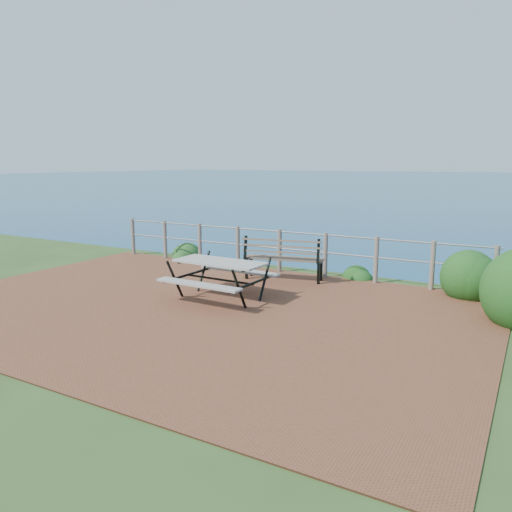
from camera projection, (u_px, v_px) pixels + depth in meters
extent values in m
cube|color=brown|center=(194.00, 307.00, 8.94)|extent=(10.00, 7.00, 0.12)
cylinder|color=#6B5B4C|center=(133.00, 236.00, 13.94)|extent=(0.10, 0.10, 1.00)
cylinder|color=#6B5B4C|center=(165.00, 239.00, 13.38)|extent=(0.10, 0.10, 1.00)
cylinder|color=#6B5B4C|center=(200.00, 243.00, 12.82)|extent=(0.10, 0.10, 1.00)
cylinder|color=#6B5B4C|center=(238.00, 246.00, 12.26)|extent=(0.10, 0.10, 1.00)
cylinder|color=#6B5B4C|center=(280.00, 250.00, 11.70)|extent=(0.10, 0.10, 1.00)
cylinder|color=#6B5B4C|center=(325.00, 255.00, 11.14)|extent=(0.10, 0.10, 1.00)
cylinder|color=#6B5B4C|center=(376.00, 260.00, 10.58)|extent=(0.10, 0.10, 1.00)
cylinder|color=#6B5B4C|center=(432.00, 265.00, 10.02)|extent=(0.10, 0.10, 1.00)
cylinder|color=#6B5B4C|center=(495.00, 271.00, 9.46)|extent=(0.10, 0.10, 1.00)
cylinder|color=slate|center=(280.00, 232.00, 11.62)|extent=(9.40, 0.04, 0.04)
cylinder|color=slate|center=(280.00, 248.00, 11.69)|extent=(9.40, 0.04, 0.04)
cube|color=gray|center=(220.00, 262.00, 9.29)|extent=(1.74, 0.76, 0.04)
cube|color=gray|center=(220.00, 277.00, 9.34)|extent=(1.73, 0.30, 0.04)
cube|color=gray|center=(220.00, 277.00, 9.34)|extent=(1.73, 0.30, 0.04)
cylinder|color=black|center=(220.00, 280.00, 9.35)|extent=(1.49, 0.08, 0.04)
cube|color=brown|center=(284.00, 258.00, 10.88)|extent=(1.78, 0.79, 0.04)
cube|color=brown|center=(284.00, 245.00, 10.82)|extent=(1.72, 0.50, 0.40)
cube|color=black|center=(284.00, 269.00, 10.92)|extent=(0.07, 0.07, 0.48)
cube|color=black|center=(284.00, 269.00, 10.92)|extent=(0.07, 0.07, 0.48)
cube|color=black|center=(284.00, 269.00, 10.92)|extent=(0.07, 0.07, 0.48)
cube|color=black|center=(284.00, 269.00, 10.92)|extent=(0.07, 0.07, 0.48)
ellipsoid|color=#194816|center=(485.00, 298.00, 9.56)|extent=(1.08, 1.08, 1.55)
ellipsoid|color=#1E501E|center=(186.00, 257.00, 13.74)|extent=(0.86, 0.86, 0.63)
ellipsoid|color=#194816|center=(361.00, 278.00, 11.21)|extent=(0.78, 0.78, 0.52)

